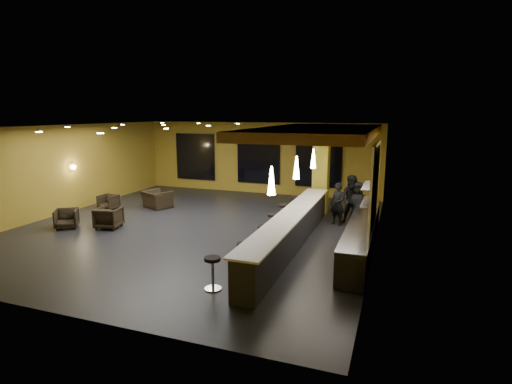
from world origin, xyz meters
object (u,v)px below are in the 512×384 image
(pendant_0, at_px, (271,181))
(armchair_c, at_px, (108,202))
(column, at_px, (321,169))
(bar_stool_4, at_px, (284,213))
(bar_stool_0, at_px, (213,269))
(staff_c, at_px, (357,204))
(pendant_2, at_px, (313,159))
(staff_a, at_px, (338,204))
(armchair_a, at_px, (67,219))
(armchair_b, at_px, (109,218))
(staff_b, at_px, (352,200))
(bar_stool_5, at_px, (295,205))
(bar_counter, at_px, (291,231))
(armchair_d, at_px, (157,199))
(bar_stool_2, at_px, (264,235))
(bar_stool_3, at_px, (273,223))
(prep_counter, at_px, (362,236))
(bar_stool_1, at_px, (244,253))
(pendant_1, at_px, (296,168))

(pendant_0, xyz_separation_m, armchair_c, (-8.38, 4.06, -2.04))
(column, distance_m, bar_stool_4, 3.02)
(armchair_c, relative_size, bar_stool_0, 0.89)
(column, xyz_separation_m, staff_c, (1.60, -1.46, -0.96))
(pendant_2, relative_size, staff_a, 0.46)
(armchair_a, height_order, armchair_b, armchair_b)
(staff_b, bearing_deg, bar_stool_5, -177.77)
(armchair_c, bearing_deg, armchair_a, -76.21)
(bar_counter, relative_size, armchair_d, 7.13)
(pendant_2, height_order, bar_stool_5, pendant_2)
(column, distance_m, bar_stool_2, 5.36)
(column, distance_m, staff_c, 2.37)
(armchair_d, bearing_deg, armchair_c, 53.10)
(bar_stool_3, bearing_deg, bar_stool_0, -92.27)
(pendant_2, relative_size, bar_stool_0, 0.91)
(prep_counter, bearing_deg, bar_stool_0, -126.88)
(armchair_b, bearing_deg, prep_counter, 172.66)
(armchair_d, distance_m, bar_stool_4, 5.99)
(pendant_0, bearing_deg, bar_stool_1, -165.36)
(armchair_c, bearing_deg, bar_stool_3, -5.94)
(bar_stool_2, xyz_separation_m, bar_stool_5, (-0.06, 3.83, 0.06))
(staff_b, bearing_deg, bar_stool_0, -103.15)
(staff_a, xyz_separation_m, bar_stool_3, (-1.71, -2.22, -0.26))
(pendant_2, height_order, bar_stool_4, pendant_2)
(bar_stool_5, bearing_deg, bar_counter, -77.53)
(bar_stool_2, bearing_deg, staff_c, 58.50)
(staff_a, xyz_separation_m, armchair_b, (-7.46, -3.09, -0.40))
(pendant_1, bearing_deg, prep_counter, 0.00)
(armchair_d, relative_size, bar_stool_4, 1.35)
(bar_counter, relative_size, bar_stool_4, 9.61)
(staff_a, height_order, armchair_b, staff_a)
(staff_c, relative_size, armchair_d, 1.41)
(armchair_c, bearing_deg, bar_stool_2, -14.69)
(staff_b, xyz_separation_m, armchair_c, (-9.80, -1.04, -0.59))
(column, bearing_deg, bar_counter, -90.00)
(pendant_0, bearing_deg, pendant_1, 90.00)
(prep_counter, xyz_separation_m, bar_stool_1, (-2.66, -2.67, 0.04))
(prep_counter, bearing_deg, column, 116.00)
(bar_counter, bearing_deg, bar_stool_1, -107.01)
(armchair_a, height_order, bar_stool_4, bar_stool_4)
(staff_a, relative_size, bar_stool_0, 1.99)
(prep_counter, relative_size, bar_stool_3, 7.58)
(staff_c, xyz_separation_m, bar_stool_4, (-2.38, -1.19, -0.26))
(bar_stool_1, bearing_deg, staff_b, 68.38)
(pendant_1, height_order, bar_stool_2, pendant_1)
(armchair_d, height_order, bar_stool_1, bar_stool_1)
(bar_stool_0, bearing_deg, bar_stool_1, 77.60)
(staff_b, relative_size, bar_stool_5, 2.14)
(bar_counter, bearing_deg, armchair_b, -178.66)
(armchair_d, bearing_deg, bar_stool_3, -177.39)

